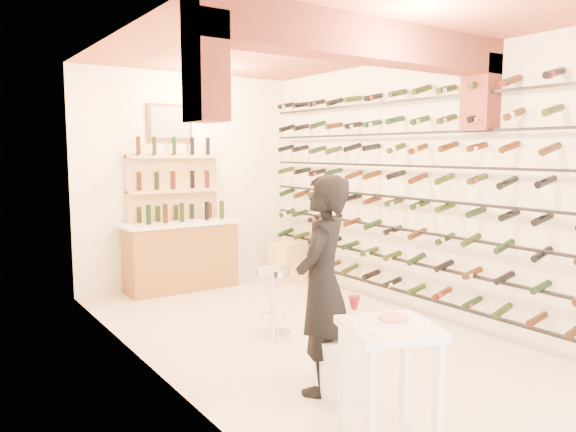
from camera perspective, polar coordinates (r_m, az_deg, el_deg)
The scene contains 11 objects.
ground at distance 6.31m, azimuth 1.56°, elevation -12.07°, with size 6.00×6.00×0.00m, color beige.
room_shell at distance 5.77m, azimuth 3.16°, elevation 8.87°, with size 3.52×6.02×3.21m.
wine_rack at distance 7.00m, azimuth 11.84°, elevation 2.60°, with size 0.32×5.70×2.56m.
back_counter at distance 8.29m, azimuth -10.93°, elevation -3.84°, with size 1.70×0.62×1.29m.
back_shelving at distance 8.42m, azimuth -11.67°, elevation 0.67°, with size 1.40×0.31×2.73m.
tasting_table at distance 3.93m, azimuth 10.37°, elevation -13.08°, with size 0.76×0.76×1.05m.
white_stool at distance 4.78m, azimuth 5.96°, elevation -15.40°, with size 0.38×0.38×0.47m, color white.
person at distance 4.68m, azimuth 3.56°, elevation -7.06°, with size 0.67×0.44×1.84m, color black.
chrome_barstool at distance 6.17m, azimuth -1.58°, elevation -8.30°, with size 0.39×0.39×0.75m.
crate_lower at distance 8.72m, azimuth -0.05°, elevation -5.75°, with size 0.50×0.35×0.30m, color #DDC079.
crate_upper at distance 8.66m, azimuth -0.05°, elevation -3.77°, with size 0.53×0.37×0.31m, color #DDC079.
Camera 1 is at (-3.50, -4.85, 2.03)m, focal length 34.48 mm.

